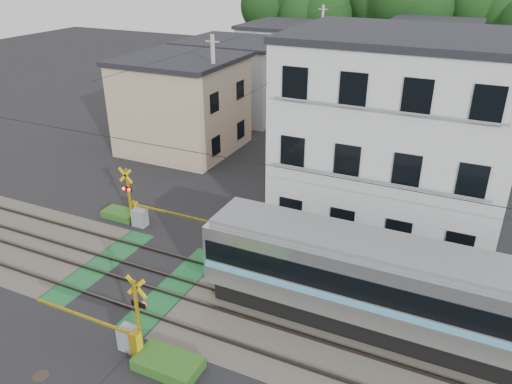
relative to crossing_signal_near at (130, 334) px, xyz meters
The scene contains 12 objects.
ground 4.53m from the crossing_signal_near, 125.29° to the left, with size 120.00×120.00×0.00m, color black.
track_bed 4.53m from the crossing_signal_near, 125.29° to the left, with size 120.00×120.00×0.14m.
crossing_signal_near is the anchor object (origin of this frame).
crossing_signal_far 8.95m from the crossing_signal_near, 125.29° to the left, with size 4.74×0.65×3.09m.
apartment_block 14.95m from the crossing_signal_near, 65.78° to the left, with size 10.20×8.36×9.30m.
houses_row 29.77m from the crossing_signal_near, 94.51° to the left, with size 22.07×31.35×6.80m.
tree_hill 52.09m from the crossing_signal_near, 93.48° to the left, with size 40.00×12.81×11.60m.
catenary 5.84m from the crossing_signal_near, 47.20° to the left, with size 60.00×5.04×7.00m.
utility_poles 27.12m from the crossing_signal_near, 97.77° to the left, with size 7.90×42.00×8.00m.
pedestrian 28.71m from the crossing_signal_near, 92.59° to the left, with size 0.65×0.43×1.78m, color black.
manhole_cover 3.00m from the crossing_signal_near, 131.19° to the right, with size 0.53×0.53×0.02m, color #2D261E.
weed_patches 3.70m from the crossing_signal_near, 103.09° to the left, with size 10.25×8.80×0.40m.
Camera 1 is at (12.05, -13.71, 12.35)m, focal length 35.00 mm.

